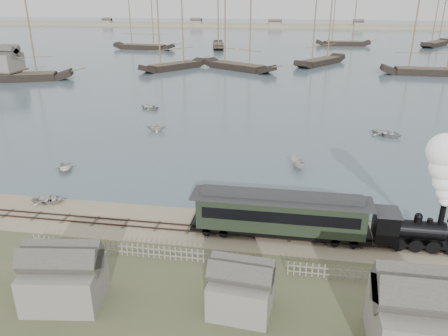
# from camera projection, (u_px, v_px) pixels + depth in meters

# --- Properties ---
(ground) EXTENTS (600.00, 600.00, 0.00)m
(ground) POSITION_uv_depth(u_px,v_px,m) (236.00, 222.00, 40.65)
(ground) COLOR tan
(ground) RESTS_ON ground
(harbor_water) EXTENTS (600.00, 336.00, 0.06)m
(harbor_water) POSITION_uv_depth(u_px,v_px,m) (287.00, 40.00, 196.29)
(harbor_water) COLOR #475C66
(harbor_water) RESTS_ON ground
(rail_track) EXTENTS (120.00, 1.80, 0.16)m
(rail_track) POSITION_uv_depth(u_px,v_px,m) (233.00, 232.00, 38.81)
(rail_track) COLOR #37241E
(rail_track) RESTS_ON ground
(picket_fence_west) EXTENTS (19.00, 0.10, 1.20)m
(picket_fence_west) POSITION_uv_depth(u_px,v_px,m) (144.00, 257.00, 35.22)
(picket_fence_west) COLOR gray
(picket_fence_west) RESTS_ON ground
(picket_fence_east) EXTENTS (15.00, 0.10, 1.20)m
(picket_fence_east) POSITION_uv_depth(u_px,v_px,m) (391.00, 285.00, 31.91)
(picket_fence_east) COLOR gray
(picket_fence_east) RESTS_ON ground
(shed_left) EXTENTS (5.00, 4.00, 4.10)m
(shed_left) POSITION_uv_depth(u_px,v_px,m) (67.00, 301.00, 30.25)
(shed_left) COLOR gray
(shed_left) RESTS_ON ground
(shed_mid) EXTENTS (4.00, 3.50, 3.60)m
(shed_mid) POSITION_uv_depth(u_px,v_px,m) (241.00, 310.00, 29.37)
(shed_mid) COLOR gray
(shed_mid) RESTS_ON ground
(far_spit) EXTENTS (500.00, 20.00, 1.80)m
(far_spit) POSITION_uv_depth(u_px,v_px,m) (291.00, 27.00, 269.55)
(far_spit) COLOR tan
(far_spit) RESTS_ON ground
(locomotive) EXTENTS (7.66, 2.86, 9.54)m
(locomotive) POSITION_uv_depth(u_px,v_px,m) (435.00, 201.00, 34.74)
(locomotive) COLOR black
(locomotive) RESTS_ON ground
(passenger_coach) EXTENTS (15.26, 2.94, 3.70)m
(passenger_coach) POSITION_uv_depth(u_px,v_px,m) (280.00, 213.00, 37.34)
(passenger_coach) COLOR black
(passenger_coach) RESTS_ON ground
(beached_dinghy) EXTENTS (2.59, 3.46, 0.68)m
(beached_dinghy) POSITION_uv_depth(u_px,v_px,m) (49.00, 199.00, 44.28)
(beached_dinghy) COLOR beige
(beached_dinghy) RESTS_ON ground
(rowboat_0) EXTENTS (4.08, 3.61, 0.70)m
(rowboat_0) POSITION_uv_depth(u_px,v_px,m) (65.00, 168.00, 52.16)
(rowboat_0) COLOR beige
(rowboat_0) RESTS_ON harbor_water
(rowboat_1) EXTENTS (3.07, 3.37, 1.52)m
(rowboat_1) POSITION_uv_depth(u_px,v_px,m) (156.00, 126.00, 66.81)
(rowboat_1) COLOR beige
(rowboat_1) RESTS_ON harbor_water
(rowboat_2) EXTENTS (3.33, 2.23, 1.20)m
(rowboat_2) POSITION_uv_depth(u_px,v_px,m) (297.00, 164.00, 52.70)
(rowboat_2) COLOR beige
(rowboat_2) RESTS_ON harbor_water
(rowboat_3) EXTENTS (4.86, 5.28, 0.89)m
(rowboat_3) POSITION_uv_depth(u_px,v_px,m) (387.00, 133.00, 64.64)
(rowboat_3) COLOR beige
(rowboat_3) RESTS_ON harbor_water
(rowboat_6) EXTENTS (4.54, 5.00, 0.85)m
(rowboat_6) POSITION_uv_depth(u_px,v_px,m) (149.00, 106.00, 79.99)
(rowboat_6) COLOR beige
(rowboat_6) RESTS_ON harbor_water
(schooner_0) EXTENTS (25.70, 14.20, 20.00)m
(schooner_0) POSITION_uv_depth(u_px,v_px,m) (11.00, 38.00, 101.99)
(schooner_0) COLOR black
(schooner_0) RESTS_ON harbor_water
(schooner_1) EXTENTS (16.38, 19.52, 20.00)m
(schooner_1) POSITION_uv_depth(u_px,v_px,m) (172.00, 32.00, 117.44)
(schooner_1) COLOR black
(schooner_1) RESTS_ON harbor_water
(schooner_2) EXTENTS (22.24, 16.68, 20.00)m
(schooner_2) POSITION_uv_depth(u_px,v_px,m) (239.00, 32.00, 116.84)
(schooner_2) COLOR black
(schooner_2) RESTS_ON harbor_water
(schooner_3) EXTENTS (16.37, 21.09, 20.00)m
(schooner_3) POSITION_uv_depth(u_px,v_px,m) (323.00, 29.00, 125.54)
(schooner_3) COLOR black
(schooner_3) RESTS_ON harbor_water
(schooner_4) EXTENTS (24.11, 6.28, 20.00)m
(schooner_4) POSITION_uv_depth(u_px,v_px,m) (435.00, 35.00, 109.30)
(schooner_4) COLOR black
(schooner_4) RESTS_ON harbor_water
(schooner_6) EXTENTS (23.65, 7.59, 20.00)m
(schooner_6) POSITION_uv_depth(u_px,v_px,m) (142.00, 21.00, 160.76)
(schooner_6) COLOR black
(schooner_6) RESTS_ON harbor_water
(schooner_7) EXTENTS (7.68, 19.05, 20.00)m
(schooner_7) POSITION_uv_depth(u_px,v_px,m) (218.00, 21.00, 164.26)
(schooner_7) COLOR black
(schooner_7) RESTS_ON harbor_water
(schooner_8) EXTENTS (21.48, 6.61, 20.00)m
(schooner_8) POSITION_uv_depth(u_px,v_px,m) (345.00, 20.00, 171.70)
(schooner_8) COLOR black
(schooner_8) RESTS_ON harbor_water
(schooner_9) EXTENTS (16.21, 21.19, 20.00)m
(schooner_9) POSITION_uv_depth(u_px,v_px,m) (439.00, 20.00, 170.37)
(schooner_9) COLOR black
(schooner_9) RESTS_ON harbor_water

